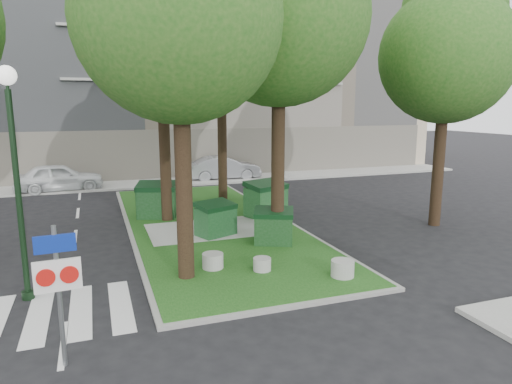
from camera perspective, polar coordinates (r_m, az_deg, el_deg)
name	(u,v)px	position (r m, az deg, el deg)	size (l,w,h in m)	color
ground	(271,311)	(11.02, 1.92, -14.59)	(120.00, 120.00, 0.00)	black
median_island	(209,224)	(18.35, -5.88, -3.96)	(6.00, 16.00, 0.12)	#194714
median_kerb	(209,224)	(18.35, -5.88, -3.99)	(6.30, 16.30, 0.10)	gray
building_sidewalk	(159,183)	(28.37, -11.99, 1.13)	(42.00, 3.00, 0.12)	#999993
zebra_crossing	(101,308)	(11.74, -18.81, -13.52)	(5.00, 3.00, 0.01)	silver
apartment_building	(140,59)	(35.58, -14.24, 15.80)	(41.00, 12.00, 16.00)	#C1AF90
tree_median_mid	(163,45)	(18.65, -11.55, 17.56)	(4.80, 4.80, 9.99)	black
tree_median_far	(222,26)	(22.41, -4.25, 20.03)	(5.80, 5.80, 11.93)	black
tree_street_right	(448,44)	(19.31, 22.92, 16.72)	(5.00, 5.00, 10.06)	black
dumpster_a	(157,200)	(19.41, -12.27, -1.00)	(1.86, 1.55, 1.49)	#0E3412
dumpster_b	(216,219)	(16.41, -5.07, -3.37)	(1.59, 1.38, 1.24)	#13421B
dumpster_c	(274,226)	(15.43, 2.23, -4.31)	(1.56, 1.37, 1.21)	#103612
dumpster_d	(266,199)	(19.08, 1.23, -0.91)	(1.93, 1.65, 1.51)	#16491C
bollard_left	(213,261)	(13.27, -5.42, -8.55)	(0.60, 0.60, 0.43)	#9E9D99
bollard_right	(343,268)	(12.82, 10.76, -9.36)	(0.63, 0.63, 0.45)	#A0A09B
bollard_mid	(262,264)	(13.05, 0.77, -9.00)	(0.51, 0.51, 0.36)	#9E9D99
litter_bin	(251,209)	(19.05, -0.62, -2.18)	(0.36, 0.36, 0.64)	yellow
street_lamp	(14,157)	(12.08, -27.95, 3.86)	(0.45, 0.45, 5.61)	black
traffic_sign_pole	(58,278)	(8.97, -23.53, -9.78)	(0.80, 0.10, 2.67)	slate
car_white	(59,177)	(27.46, -23.39, 1.69)	(1.85, 4.61, 1.57)	white
car_silver	(224,168)	(29.26, -4.05, 3.01)	(1.61, 4.60, 1.52)	gray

